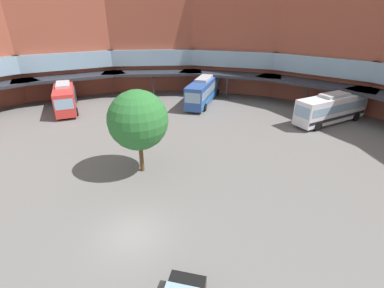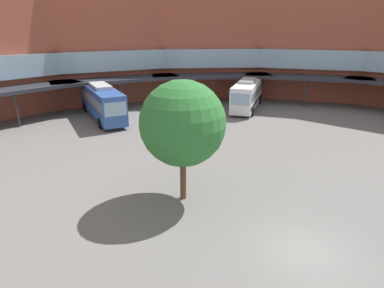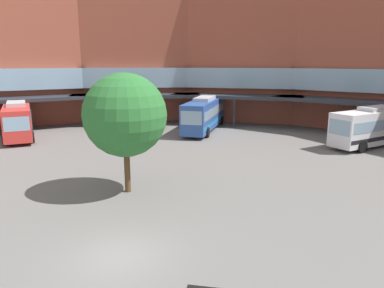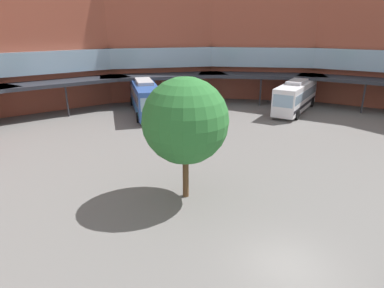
# 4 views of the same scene
# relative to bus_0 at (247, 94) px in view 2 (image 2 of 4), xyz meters

# --- Properties ---
(ground_plane) EXTENTS (125.62, 125.62, 0.00)m
(ground_plane) POSITION_rel_bus_0_xyz_m (-14.41, -24.93, -1.90)
(ground_plane) COLOR slate
(station_building) EXTENTS (82.07, 47.89, 18.04)m
(station_building) POSITION_rel_bus_0_xyz_m (-14.41, -3.34, 6.68)
(station_building) COLOR #9E4C38
(station_building) RESTS_ON ground
(bus_0) EXTENTS (9.12, 9.23, 3.75)m
(bus_0) POSITION_rel_bus_0_xyz_m (0.00, 0.00, 0.00)
(bus_0) COLOR white
(bus_0) RESTS_ON ground
(bus_4) EXTENTS (2.86, 12.20, 3.87)m
(bus_4) POSITION_rel_bus_0_xyz_m (-17.45, 3.70, 0.06)
(bus_4) COLOR #2D519E
(bus_4) RESTS_ON ground
(plaza_tree) EXTENTS (4.97, 4.97, 7.25)m
(plaza_tree) POSITION_rel_bus_0_xyz_m (-17.32, -17.68, 2.86)
(plaza_tree) COLOR brown
(plaza_tree) RESTS_ON ground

